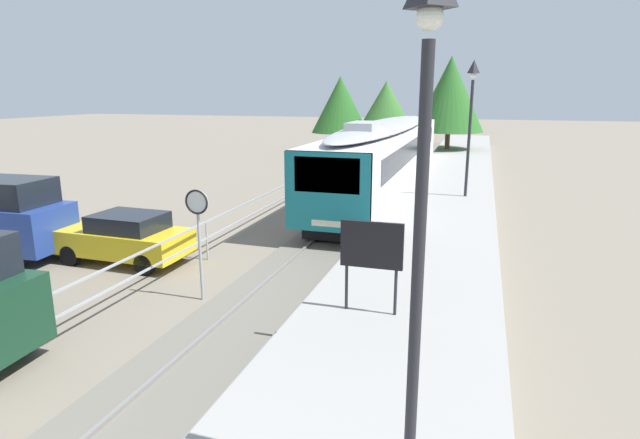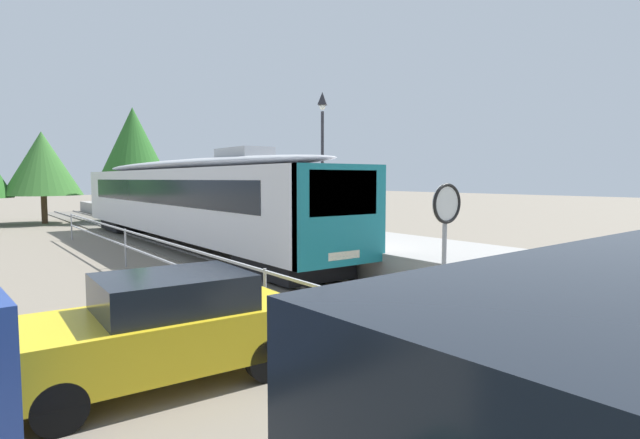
{
  "view_description": "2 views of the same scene",
  "coord_description": "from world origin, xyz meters",
  "px_view_note": "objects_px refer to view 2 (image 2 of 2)",
  "views": [
    {
      "loc": [
        4.56,
        -1.66,
        5.06
      ],
      "look_at": [
        0.4,
        11.78,
        1.6
      ],
      "focal_mm": 29.29,
      "sensor_mm": 36.0,
      "label": 1
    },
    {
      "loc": [
        -7.81,
        4.21,
        2.87
      ],
      "look_at": [
        0.0,
        14.78,
        1.8
      ],
      "focal_mm": 28.13,
      "sensor_mm": 36.0,
      "label": 2
    }
  ],
  "objects_px": {
    "speed_limit_sign": "(446,229)",
    "parked_hatchback_yellow": "(160,328)",
    "platform_lamp_mid_platform": "(322,134)",
    "commuter_train": "(186,196)"
  },
  "relations": [
    {
      "from": "speed_limit_sign",
      "to": "parked_hatchback_yellow",
      "type": "xyz_separation_m",
      "value": [
        -3.69,
        1.95,
        -1.33
      ]
    },
    {
      "from": "platform_lamp_mid_platform",
      "to": "speed_limit_sign",
      "type": "bearing_deg",
      "value": -118.19
    },
    {
      "from": "platform_lamp_mid_platform",
      "to": "parked_hatchback_yellow",
      "type": "bearing_deg",
      "value": -136.63
    },
    {
      "from": "parked_hatchback_yellow",
      "to": "commuter_train",
      "type": "bearing_deg",
      "value": 67.0
    },
    {
      "from": "commuter_train",
      "to": "parked_hatchback_yellow",
      "type": "distance_m",
      "value": 14.26
    },
    {
      "from": "parked_hatchback_yellow",
      "to": "speed_limit_sign",
      "type": "bearing_deg",
      "value": -27.79
    },
    {
      "from": "commuter_train",
      "to": "platform_lamp_mid_platform",
      "type": "xyz_separation_m",
      "value": [
        4.05,
        -4.0,
        2.47
      ]
    },
    {
      "from": "platform_lamp_mid_platform",
      "to": "parked_hatchback_yellow",
      "type": "height_order",
      "value": "platform_lamp_mid_platform"
    },
    {
      "from": "commuter_train",
      "to": "speed_limit_sign",
      "type": "relative_size",
      "value": 7.44
    },
    {
      "from": "commuter_train",
      "to": "speed_limit_sign",
      "type": "bearing_deg",
      "value": -97.03
    }
  ]
}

